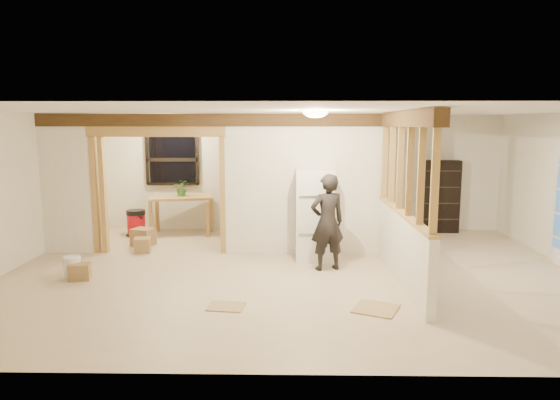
{
  "coord_description": "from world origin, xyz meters",
  "views": [
    {
      "loc": [
        -0.07,
        -7.59,
        2.3
      ],
      "look_at": [
        -0.21,
        0.4,
        1.09
      ],
      "focal_mm": 32.0,
      "sensor_mm": 36.0,
      "label": 1
    }
  ],
  "objects_px": {
    "woman": "(327,222)",
    "shop_vac": "(136,223)",
    "work_table": "(182,215)",
    "bookshelf": "(441,196)",
    "refrigerator": "(314,215)"
  },
  "relations": [
    {
      "from": "woman",
      "to": "shop_vac",
      "type": "bearing_deg",
      "value": -50.29
    },
    {
      "from": "work_table",
      "to": "bookshelf",
      "type": "xyz_separation_m",
      "value": [
        5.52,
        0.31,
        0.37
      ]
    },
    {
      "from": "woman",
      "to": "bookshelf",
      "type": "relative_size",
      "value": 0.99
    },
    {
      "from": "refrigerator",
      "to": "woman",
      "type": "height_order",
      "value": "woman"
    },
    {
      "from": "work_table",
      "to": "shop_vac",
      "type": "height_order",
      "value": "work_table"
    },
    {
      "from": "refrigerator",
      "to": "bookshelf",
      "type": "height_order",
      "value": "bookshelf"
    },
    {
      "from": "refrigerator",
      "to": "shop_vac",
      "type": "bearing_deg",
      "value": 154.34
    },
    {
      "from": "work_table",
      "to": "shop_vac",
      "type": "bearing_deg",
      "value": 177.97
    },
    {
      "from": "bookshelf",
      "to": "woman",
      "type": "bearing_deg",
      "value": -132.61
    },
    {
      "from": "woman",
      "to": "work_table",
      "type": "relative_size",
      "value": 1.2
    },
    {
      "from": "work_table",
      "to": "bookshelf",
      "type": "bearing_deg",
      "value": -8.76
    },
    {
      "from": "refrigerator",
      "to": "shop_vac",
      "type": "height_order",
      "value": "refrigerator"
    },
    {
      "from": "refrigerator",
      "to": "work_table",
      "type": "xyz_separation_m",
      "value": [
        -2.7,
        1.91,
        -0.37
      ]
    },
    {
      "from": "refrigerator",
      "to": "shop_vac",
      "type": "distance_m",
      "value": 4.06
    },
    {
      "from": "refrigerator",
      "to": "work_table",
      "type": "height_order",
      "value": "refrigerator"
    }
  ]
}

